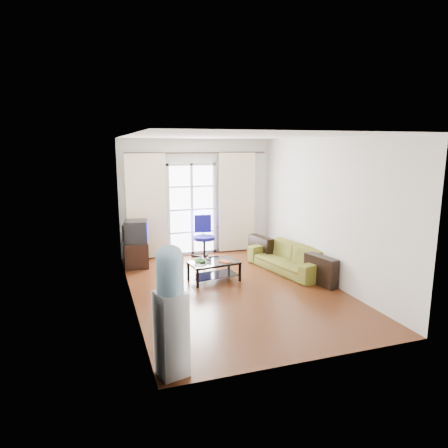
# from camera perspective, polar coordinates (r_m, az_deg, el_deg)

# --- Properties ---
(floor) EXTENTS (5.20, 5.20, 0.00)m
(floor) POSITION_cam_1_polar(r_m,az_deg,el_deg) (7.30, 1.53, -9.23)
(floor) COLOR #5C2E16
(floor) RESTS_ON ground
(ceiling) EXTENTS (5.20, 5.20, 0.00)m
(ceiling) POSITION_cam_1_polar(r_m,az_deg,el_deg) (6.85, 1.65, 12.46)
(ceiling) COLOR white
(ceiling) RESTS_ON wall_back
(wall_back) EXTENTS (3.60, 0.02, 2.70)m
(wall_back) POSITION_cam_1_polar(r_m,az_deg,el_deg) (9.41, -3.84, 3.84)
(wall_back) COLOR white
(wall_back) RESTS_ON floor
(wall_front) EXTENTS (3.60, 0.02, 2.70)m
(wall_front) POSITION_cam_1_polar(r_m,az_deg,el_deg) (4.65, 12.62, -4.00)
(wall_front) COLOR white
(wall_front) RESTS_ON floor
(wall_left) EXTENTS (0.02, 5.20, 2.70)m
(wall_left) POSITION_cam_1_polar(r_m,az_deg,el_deg) (6.57, -13.35, 0.37)
(wall_left) COLOR white
(wall_left) RESTS_ON floor
(wall_right) EXTENTS (0.02, 5.20, 2.70)m
(wall_right) POSITION_cam_1_polar(r_m,az_deg,el_deg) (7.74, 14.21, 1.95)
(wall_right) COLOR white
(wall_right) RESTS_ON floor
(french_door) EXTENTS (1.16, 0.06, 2.15)m
(french_door) POSITION_cam_1_polar(r_m,az_deg,el_deg) (9.36, -4.62, 2.09)
(french_door) COLOR white
(french_door) RESTS_ON wall_back
(curtain_rod) EXTENTS (3.30, 0.04, 0.04)m
(curtain_rod) POSITION_cam_1_polar(r_m,az_deg,el_deg) (9.24, -3.77, 10.12)
(curtain_rod) COLOR #4C3F2D
(curtain_rod) RESTS_ON wall_back
(curtain_left) EXTENTS (0.90, 0.07, 2.35)m
(curtain_left) POSITION_cam_1_polar(r_m,az_deg,el_deg) (9.09, -10.99, 2.45)
(curtain_left) COLOR #FFF5CD
(curtain_left) RESTS_ON curtain_rod
(curtain_right) EXTENTS (0.90, 0.07, 2.35)m
(curtain_right) POSITION_cam_1_polar(r_m,az_deg,el_deg) (9.60, 1.85, 3.10)
(curtain_right) COLOR #FFF5CD
(curtain_right) RESTS_ON curtain_rod
(radiator) EXTENTS (0.64, 0.12, 0.64)m
(radiator) POSITION_cam_1_polar(r_m,az_deg,el_deg) (9.73, 0.95, -2.00)
(radiator) COLOR gray
(radiator) RESTS_ON floor
(sofa) EXTENTS (2.18, 1.52, 0.55)m
(sofa) POSITION_cam_1_polar(r_m,az_deg,el_deg) (8.32, 9.10, -4.82)
(sofa) COLOR brown
(sofa) RESTS_ON floor
(coffee_table) EXTENTS (0.99, 0.65, 0.38)m
(coffee_table) POSITION_cam_1_polar(r_m,az_deg,el_deg) (7.64, -1.45, -6.37)
(coffee_table) COLOR silver
(coffee_table) RESTS_ON floor
(bowl) EXTENTS (0.32, 0.32, 0.05)m
(bowl) POSITION_cam_1_polar(r_m,az_deg,el_deg) (7.53, -3.46, -5.37)
(bowl) COLOR #2E8134
(bowl) RESTS_ON coffee_table
(book) EXTENTS (0.36, 0.36, 0.02)m
(book) POSITION_cam_1_polar(r_m,az_deg,el_deg) (7.52, -0.17, -5.52)
(book) COLOR #A03113
(book) RESTS_ON coffee_table
(remote) EXTENTS (0.17, 0.05, 0.02)m
(remote) POSITION_cam_1_polar(r_m,az_deg,el_deg) (7.50, -2.74, -5.58)
(remote) COLOR black
(remote) RESTS_ON coffee_table
(tv_stand) EXTENTS (0.52, 0.75, 0.53)m
(tv_stand) POSITION_cam_1_polar(r_m,az_deg,el_deg) (8.79, -12.48, -4.12)
(tv_stand) COLOR black
(tv_stand) RESTS_ON floor
(crt_tv) EXTENTS (0.57, 0.57, 0.46)m
(crt_tv) POSITION_cam_1_polar(r_m,az_deg,el_deg) (8.60, -12.56, -1.04)
(crt_tv) COLOR black
(crt_tv) RESTS_ON tv_stand
(task_chair) EXTENTS (0.76, 0.76, 0.98)m
(task_chair) POSITION_cam_1_polar(r_m,az_deg,el_deg) (9.12, -2.87, -3.16)
(task_chair) COLOR black
(task_chair) RESTS_ON floor
(water_cooler) EXTENTS (0.38, 0.38, 1.52)m
(water_cooler) POSITION_cam_1_polar(r_m,az_deg,el_deg) (4.50, -7.60, -11.81)
(water_cooler) COLOR silver
(water_cooler) RESTS_ON floor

